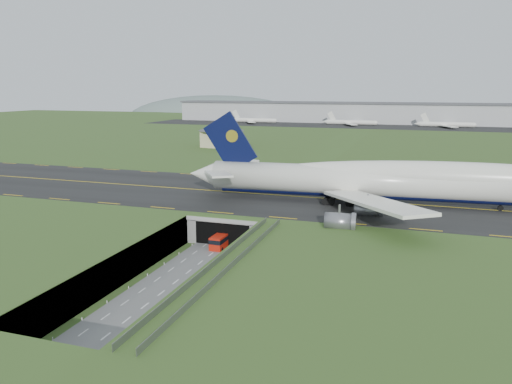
% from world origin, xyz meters
% --- Properties ---
extents(ground, '(900.00, 900.00, 0.00)m').
position_xyz_m(ground, '(0.00, 0.00, 0.00)').
color(ground, '#395020').
rests_on(ground, ground).
extents(airfield_deck, '(800.00, 800.00, 6.00)m').
position_xyz_m(airfield_deck, '(0.00, 0.00, 3.00)').
color(airfield_deck, gray).
rests_on(airfield_deck, ground).
extents(trench_road, '(12.00, 75.00, 0.20)m').
position_xyz_m(trench_road, '(0.00, -7.50, 0.10)').
color(trench_road, slate).
rests_on(trench_road, ground).
extents(taxiway, '(800.00, 44.00, 0.18)m').
position_xyz_m(taxiway, '(0.00, 33.00, 6.09)').
color(taxiway, black).
rests_on(taxiway, airfield_deck).
extents(tunnel_portal, '(17.00, 22.30, 6.00)m').
position_xyz_m(tunnel_portal, '(0.00, 16.71, 3.33)').
color(tunnel_portal, gray).
rests_on(tunnel_portal, ground).
extents(guideway, '(3.00, 53.00, 7.05)m').
position_xyz_m(guideway, '(11.00, -19.11, 5.32)').
color(guideway, '#A8A8A3').
rests_on(guideway, ground).
extents(jumbo_jet, '(104.61, 65.25, 21.65)m').
position_xyz_m(jumbo_jet, '(34.13, 31.16, 11.85)').
color(jumbo_jet, white).
rests_on(jumbo_jet, ground).
extents(shuttle_tram, '(2.72, 6.83, 2.79)m').
position_xyz_m(shuttle_tram, '(0.08, 7.08, 1.54)').
color(shuttle_tram, red).
rests_on(shuttle_tram, ground).
extents(service_building, '(23.83, 23.83, 11.26)m').
position_xyz_m(service_building, '(-47.76, 124.54, 12.67)').
color(service_building, '#C2BA8C').
rests_on(service_building, ground).
extents(cargo_terminal, '(320.00, 67.00, 15.60)m').
position_xyz_m(cargo_terminal, '(-0.13, 299.41, 13.96)').
color(cargo_terminal, '#B2B2B2').
rests_on(cargo_terminal, ground).
extents(distant_hills, '(700.00, 91.00, 60.00)m').
position_xyz_m(distant_hills, '(64.38, 430.00, -4.00)').
color(distant_hills, slate).
rests_on(distant_hills, ground).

